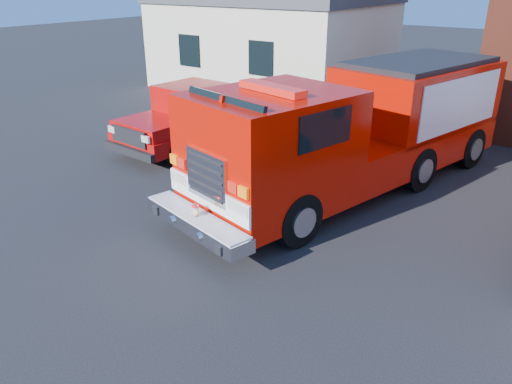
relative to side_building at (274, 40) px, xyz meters
The scene contains 4 objects.
ground 15.96m from the side_building, 55.30° to the right, with size 100.00×100.00×0.00m, color black.
side_building is the anchor object (origin of this frame).
fire_engine 13.57m from the side_building, 47.17° to the right, with size 5.10×10.47×3.11m.
pickup_truck 10.07m from the side_building, 70.23° to the right, with size 2.58×6.19×1.98m.
Camera 1 is at (5.15, -8.43, 5.17)m, focal length 35.00 mm.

